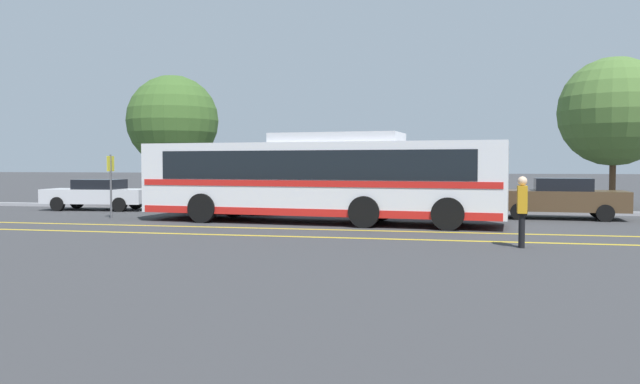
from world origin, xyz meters
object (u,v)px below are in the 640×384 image
transit_bus (320,177)px  parked_car_1 (233,196)px  parked_car_2 (399,196)px  tree_1 (614,112)px  bus_stop_sign (111,178)px  parked_car_0 (98,194)px  tree_0 (173,121)px  parked_car_3 (560,198)px  pedestrian_0 (522,207)px

transit_bus → parked_car_1: 5.49m
parked_car_2 → tree_1: (9.16, 6.36, 3.62)m
transit_bus → bus_stop_sign: 7.86m
parked_car_0 → parked_car_2: size_ratio=0.92×
tree_0 → parked_car_2: bearing=-25.5°
bus_stop_sign → tree_1: 21.91m
parked_car_0 → tree_0: bearing=-13.2°
transit_bus → tree_0: 13.68m
parked_car_3 → pedestrian_0: 8.72m
parked_car_3 → parked_car_1: bearing=93.7°
transit_bus → parked_car_2: transit_bus is taller
tree_0 → parked_car_0: bearing=-99.1°
tree_0 → parked_car_3: bearing=-18.4°
parked_car_1 → parked_car_2: bearing=95.4°
parked_car_0 → bus_stop_sign: (2.78, -3.63, 0.79)m
parked_car_0 → parked_car_1: 6.31m
parked_car_2 → parked_car_0: bearing=-94.3°
parked_car_0 → parked_car_2: (13.01, -0.19, 0.06)m
pedestrian_0 → bus_stop_sign: bearing=-108.0°
bus_stop_sign → tree_0: (-1.88, 9.22, 2.73)m
transit_bus → parked_car_1: size_ratio=3.09×
parked_car_2 → tree_1: tree_1 is taller
transit_bus → parked_car_2: bearing=-29.2°
parked_car_0 → parked_car_1: size_ratio=1.12×
bus_stop_sign → tree_0: bearing=16.8°
parked_car_2 → parked_car_1: bearing=-91.7°
transit_bus → parked_car_0: (-10.64, 3.64, -0.87)m
tree_0 → pedestrian_0: bearing=-42.4°
parked_car_1 → tree_0: 8.79m
transit_bus → parked_car_0: 11.28m
parked_car_2 → parked_car_3: bearing=84.7°
transit_bus → bus_stop_sign: size_ratio=5.45×
transit_bus → parked_car_0: transit_bus is taller
parked_car_3 → tree_1: 8.18m
parked_car_2 → parked_car_3: parked_car_2 is taller
parked_car_2 → pedestrian_0: bearing=19.6°
parked_car_1 → tree_0: size_ratio=0.63×
pedestrian_0 → tree_0: size_ratio=0.26×
parked_car_0 → parked_car_3: size_ratio=0.98×
tree_0 → bus_stop_sign: bearing=-78.5°
tree_1 → parked_car_3: bearing=-116.7°
transit_bus → tree_1: size_ratio=1.87×
transit_bus → tree_1: 15.39m
parked_car_1 → bus_stop_sign: bearing=-43.7°
bus_stop_sign → tree_1: (19.38, 9.81, 2.89)m
parked_car_2 → parked_car_3: 5.86m
parked_car_0 → parked_car_3: 18.87m
parked_car_0 → pedestrian_0: 18.86m
bus_stop_sign → tree_1: bearing=-57.9°
parked_car_3 → tree_0: tree_0 is taller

